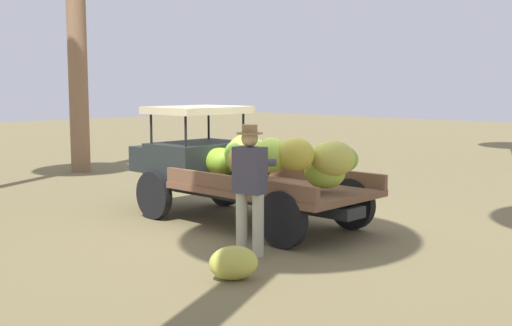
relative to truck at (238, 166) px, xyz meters
The scene contains 4 objects.
ground_plane 1.09m from the truck, 161.48° to the left, with size 60.00×60.00×0.00m, color olive.
truck is the anchor object (origin of this frame).
farmer 2.01m from the truck, 140.05° to the left, with size 0.52×0.48×1.69m.
loose_banana_bunch 3.19m from the truck, 134.63° to the left, with size 0.56×0.34×0.39m, color #BCBA4A.
Camera 1 is at (-6.77, 6.98, 2.21)m, focal length 45.63 mm.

